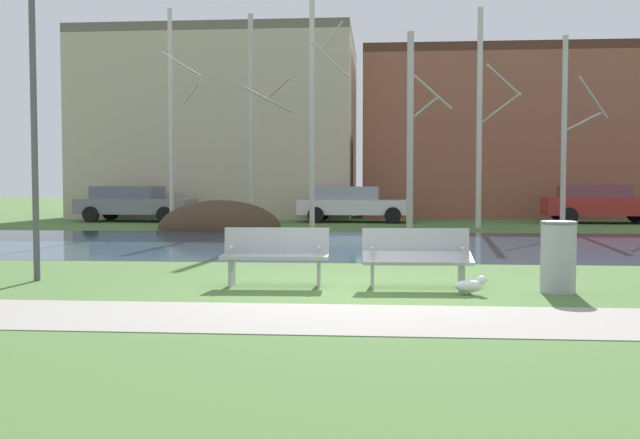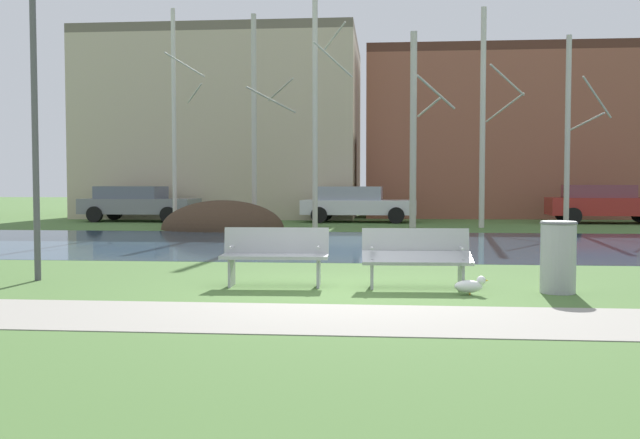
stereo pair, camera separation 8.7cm
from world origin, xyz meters
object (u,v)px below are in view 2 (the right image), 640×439
at_px(bench_left, 275,255).
at_px(seagull, 470,286).
at_px(bench_right, 416,256).
at_px(streetlamp, 33,27).
at_px(parked_van_nearest_grey, 138,203).
at_px(trash_bin, 558,256).
at_px(parked_hatch_third_red, 605,203).
at_px(parked_sedan_second_white, 356,203).

relative_size(bench_left, seagull, 3.48).
xyz_separation_m(bench_left, bench_right, (2.11, 0.00, 0.00)).
distance_m(streetlamp, parked_van_nearest_grey, 18.43).
bearing_deg(parked_van_nearest_grey, trash_bin, -55.41).
bearing_deg(parked_hatch_third_red, bench_left, -119.58).
height_order(bench_left, parked_sedan_second_white, parked_sedan_second_white).
xyz_separation_m(bench_left, parked_sedan_second_white, (0.53, 18.01, 0.29)).
xyz_separation_m(trash_bin, seagull, (-1.25, -0.32, -0.39)).
relative_size(streetlamp, parked_sedan_second_white, 1.31).
bearing_deg(parked_hatch_third_red, bench_right, -114.26).
bearing_deg(streetlamp, bench_right, -2.49).
height_order(bench_right, streetlamp, streetlamp).
relative_size(parked_van_nearest_grey, parked_sedan_second_white, 1.02).
height_order(bench_left, parked_van_nearest_grey, parked_van_nearest_grey).
distance_m(bench_left, parked_hatch_third_red, 20.72).
height_order(bench_left, streetlamp, streetlamp).
distance_m(trash_bin, parked_sedan_second_white, 18.68).
bearing_deg(streetlamp, parked_hatch_third_red, 51.58).
distance_m(seagull, parked_van_nearest_grey, 21.63).
relative_size(bench_right, seagull, 3.48).
distance_m(bench_left, parked_van_nearest_grey, 19.72).
xyz_separation_m(bench_right, parked_van_nearest_grey, (-10.55, 17.82, 0.30)).
xyz_separation_m(trash_bin, parked_van_nearest_grey, (-12.51, 18.14, 0.24)).
bearing_deg(trash_bin, parked_van_nearest_grey, 124.59).
height_order(bench_left, trash_bin, trash_bin).
relative_size(trash_bin, parked_sedan_second_white, 0.22).
bearing_deg(trash_bin, parked_hatch_third_red, 71.46).
height_order(bench_left, seagull, bench_left).
distance_m(bench_right, trash_bin, 1.99).
distance_m(bench_right, parked_sedan_second_white, 18.08).
height_order(streetlamp, parked_van_nearest_grey, streetlamp).
height_order(bench_right, seagull, bench_right).
height_order(trash_bin, seagull, trash_bin).
bearing_deg(seagull, parked_van_nearest_grey, 121.38).
xyz_separation_m(bench_right, trash_bin, (1.97, -0.33, 0.05)).
height_order(bench_left, bench_right, same).
relative_size(bench_right, parked_sedan_second_white, 0.35).
height_order(trash_bin, streetlamp, streetlamp).
distance_m(bench_left, seagull, 2.91).
height_order(parked_sedan_second_white, parked_hatch_third_red, parked_hatch_third_red).
xyz_separation_m(bench_left, streetlamp, (-3.86, 0.26, 3.52)).
distance_m(trash_bin, parked_van_nearest_grey, 22.04).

